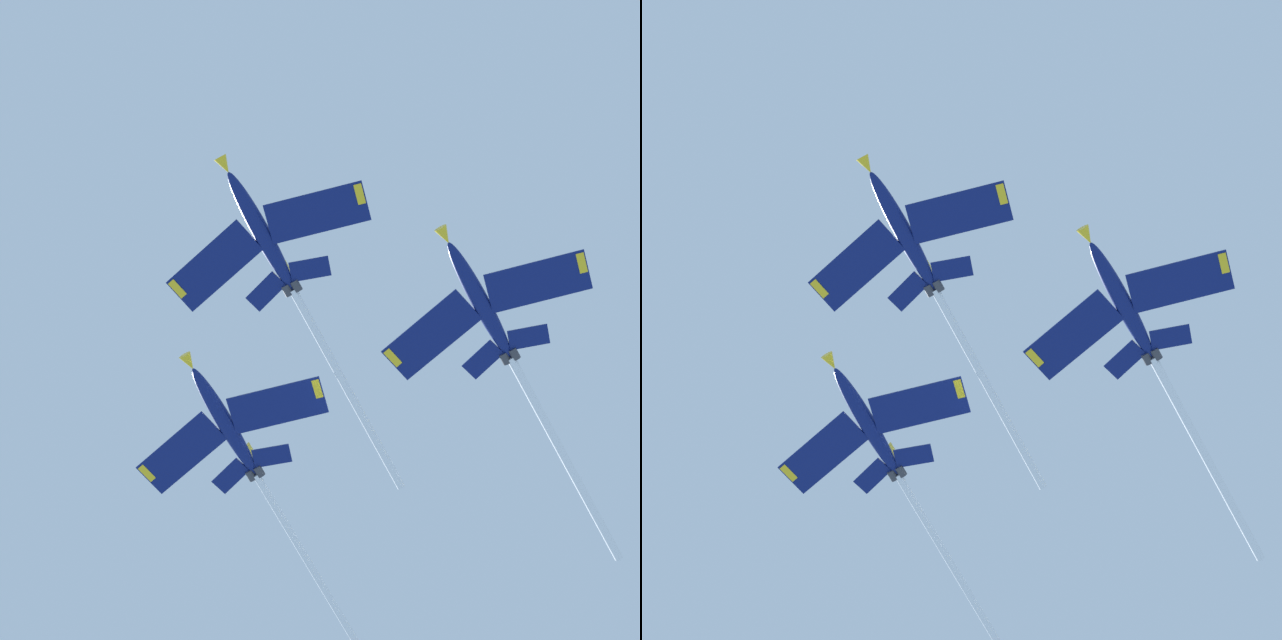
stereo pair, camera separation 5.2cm
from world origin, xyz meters
TOP-DOWN VIEW (x-y plane):
  - jet_lead at (17.46, -15.47)m, footprint 19.72×33.40m
  - jet_left_wing at (6.54, -33.04)m, footprint 19.78×34.41m
  - jet_right_wing at (32.41, -26.74)m, footprint 19.76×34.26m

SIDE VIEW (x-z plane):
  - jet_left_wing at x=6.54m, z-range 97.11..105.51m
  - jet_right_wing at x=32.41m, z-range 98.47..106.22m
  - jet_lead at x=17.46m, z-range 99.89..108.53m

